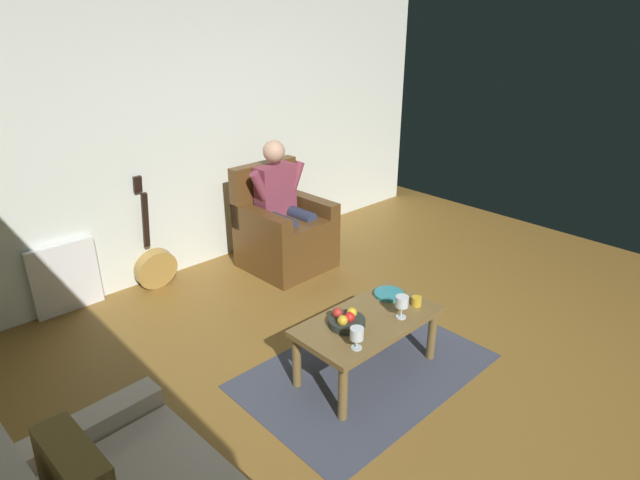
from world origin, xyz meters
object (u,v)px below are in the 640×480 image
wine_glass_far (402,303)px  decorative_dish (389,294)px  armchair (283,233)px  person_seated (283,201)px  coffee_table (368,327)px  wine_glass_near (357,335)px  candle_jar (416,301)px  fruit_bowl (346,320)px  guitar (155,265)px

wine_glass_far → decorative_dish: wine_glass_far is taller
armchair → wine_glass_far: 1.91m
person_seated → wine_glass_far: person_seated is taller
armchair → coffee_table: armchair is taller
coffee_table → wine_glass_far: bearing=141.0°
wine_glass_near → candle_jar: (-0.68, -0.06, -0.06)m
fruit_bowl → decorative_dish: 0.51m
coffee_table → decorative_dish: decorative_dish is taller
wine_glass_near → person_seated: bearing=-117.3°
wine_glass_far → decorative_dish: bearing=-124.4°
wine_glass_far → decorative_dish: (-0.17, -0.25, -0.10)m
person_seated → coffee_table: person_seated is taller
coffee_table → guitar: 2.19m
person_seated → coffee_table: 1.84m
wine_glass_near → armchair: bearing=-117.2°
armchair → decorative_dish: (0.32, 1.59, 0.10)m
person_seated → wine_glass_near: (0.96, 1.87, -0.15)m
candle_jar → wine_glass_far: bearing=7.5°
armchair → coffee_table: (0.66, 1.70, 0.02)m
guitar → wine_glass_far: size_ratio=6.50×
person_seated → candle_jar: (0.29, 1.81, -0.21)m
wine_glass_near → wine_glass_far: 0.48m
armchair → wine_glass_near: 2.12m
armchair → guitar: bearing=-22.3°
armchair → decorative_dish: size_ratio=4.62×
fruit_bowl → guitar: bearing=-81.3°
wine_glass_far → armchair: bearing=-104.9°
person_seated → candle_jar: bearing=79.2°
candle_jar → wine_glass_near: bearing=5.3°
coffee_table → guitar: size_ratio=0.97×
fruit_bowl → decorative_dish: size_ratio=1.13×
coffee_table → fruit_bowl: bearing=-14.0°
wine_glass_near → guitar: bearing=-85.5°
guitar → fruit_bowl: guitar is taller
wine_glass_near → candle_jar: bearing=-174.7°
person_seated → candle_jar: person_seated is taller
decorative_dish → wine_glass_far: bearing=55.6°
person_seated → decorative_dish: (0.32, 1.59, -0.23)m
armchair → guitar: (1.15, -0.43, -0.12)m
person_seated → wine_glass_far: (0.49, 1.83, -0.13)m
coffee_table → wine_glass_far: size_ratio=6.32×
guitar → decorative_dish: (-0.83, 2.02, 0.21)m
coffee_table → candle_jar: bearing=163.2°
fruit_bowl → person_seated: bearing=-116.7°
guitar → coffee_table: bearing=102.8°
candle_jar → fruit_bowl: bearing=-15.9°
decorative_dish → person_seated: bearing=-101.4°
person_seated → fruit_bowl: (0.83, 1.65, -0.21)m
guitar → candle_jar: 2.41m
coffee_table → fruit_bowl: fruit_bowl is taller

